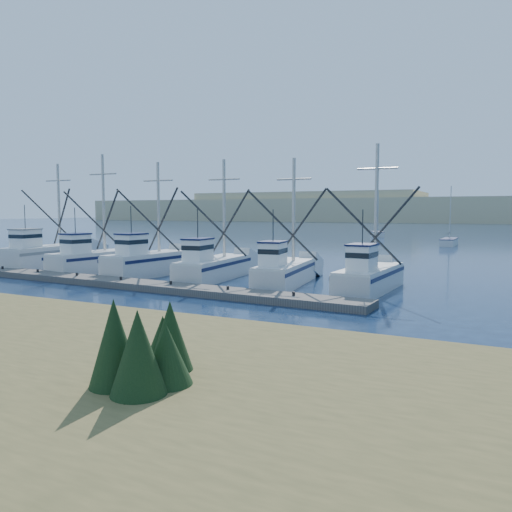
{
  "coord_description": "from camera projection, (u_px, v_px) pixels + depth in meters",
  "views": [
    {
      "loc": [
        11.4,
        -17.2,
        4.74
      ],
      "look_at": [
        -1.07,
        8.0,
        2.19
      ],
      "focal_mm": 35.0,
      "sensor_mm": 36.0,
      "label": 1
    }
  ],
  "objects": [
    {
      "name": "ground",
      "position": [
        194.0,
        325.0,
        20.81
      ],
      "size": [
        500.0,
        500.0,
        0.0
      ],
      "primitive_type": "plane",
      "color": "#0B1B33",
      "rests_on": "ground"
    },
    {
      "name": "floating_dock",
      "position": [
        133.0,
        284.0,
        30.94
      ],
      "size": [
        30.34,
        3.65,
        0.4
      ],
      "primitive_type": "cube",
      "rotation": [
        0.0,
        0.0,
        -0.05
      ],
      "color": "#605B56",
      "rests_on": "ground"
    },
    {
      "name": "dune_ridge",
      "position": [
        473.0,
        210.0,
        207.83
      ],
      "size": [
        360.0,
        60.0,
        10.0
      ],
      "primitive_type": "cube",
      "color": "tan",
      "rests_on": "ground"
    },
    {
      "name": "trawler_fleet",
      "position": [
        165.0,
        263.0,
        35.75
      ],
      "size": [
        29.94,
        8.32,
        9.15
      ],
      "color": "silver",
      "rests_on": "ground"
    },
    {
      "name": "sailboat_near",
      "position": [
        449.0,
        242.0,
        68.0
      ],
      "size": [
        1.83,
        6.54,
        8.1
      ],
      "rotation": [
        0.0,
        0.0,
        -0.02
      ],
      "color": "silver",
      "rests_on": "ground"
    },
    {
      "name": "sailboat_far",
      "position": [
        377.0,
        234.0,
        90.17
      ],
      "size": [
        3.34,
        5.03,
        8.1
      ],
      "rotation": [
        0.0,
        0.0,
        0.4
      ],
      "color": "silver",
      "rests_on": "ground"
    }
  ]
}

